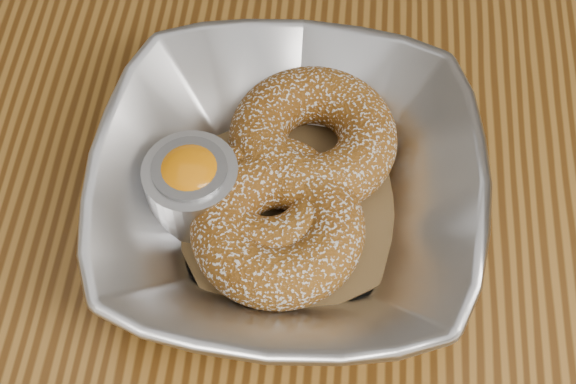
# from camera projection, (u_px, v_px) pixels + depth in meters

# --- Properties ---
(table) EXTENTS (1.20, 0.80, 0.75)m
(table) POSITION_uv_depth(u_px,v_px,m) (374.00, 335.00, 0.58)
(table) COLOR brown
(table) RESTS_ON ground_plane
(serving_bowl) EXTENTS (0.24, 0.24, 0.06)m
(serving_bowl) POSITION_uv_depth(u_px,v_px,m) (288.00, 193.00, 0.49)
(serving_bowl) COLOR #B7B9BE
(serving_bowl) RESTS_ON table
(parchment) EXTENTS (0.20, 0.20, 0.00)m
(parchment) POSITION_uv_depth(u_px,v_px,m) (288.00, 209.00, 0.51)
(parchment) COLOR brown
(parchment) RESTS_ON table
(donut_back) EXTENTS (0.14, 0.14, 0.04)m
(donut_back) POSITION_uv_depth(u_px,v_px,m) (313.00, 138.00, 0.52)
(donut_back) COLOR brown
(donut_back) RESTS_ON parchment
(donut_front) EXTENTS (0.12, 0.12, 0.04)m
(donut_front) POSITION_uv_depth(u_px,v_px,m) (278.00, 228.00, 0.48)
(donut_front) COLOR brown
(donut_front) RESTS_ON parchment
(donut_extra) EXTENTS (0.11, 0.11, 0.03)m
(donut_extra) POSITION_uv_depth(u_px,v_px,m) (269.00, 201.00, 0.49)
(donut_extra) COLOR brown
(donut_extra) RESTS_ON parchment
(ramekin) EXTENTS (0.06, 0.06, 0.05)m
(ramekin) POSITION_uv_depth(u_px,v_px,m) (192.00, 184.00, 0.49)
(ramekin) COLOR #B7B9BE
(ramekin) RESTS_ON table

